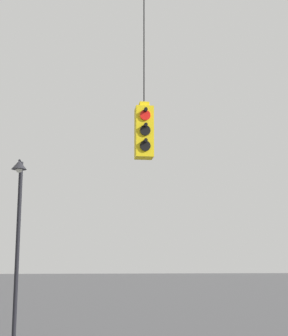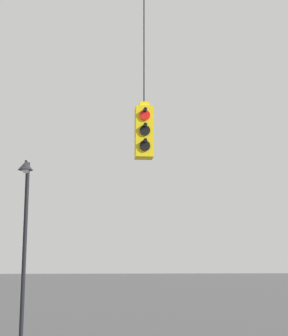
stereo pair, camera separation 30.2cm
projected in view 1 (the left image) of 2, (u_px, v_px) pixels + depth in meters
traffic_light_over_intersection at (144, 131)px, 9.89m from camera, size 0.34×0.58×3.93m
street_lamp at (18, 213)px, 15.03m from camera, size 0.44×0.77×5.36m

